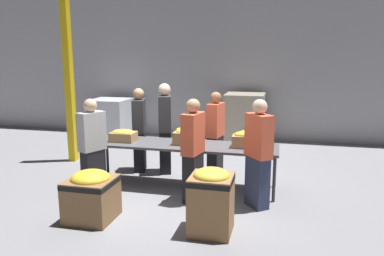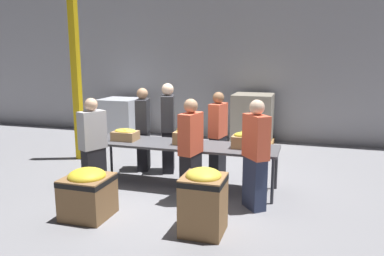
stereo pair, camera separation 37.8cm
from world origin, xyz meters
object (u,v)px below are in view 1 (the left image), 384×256
object	(u,v)px
banana_box_0	(123,135)
donation_bin_0	(91,194)
volunteer_1	(92,148)
donation_bin_1	(211,199)
volunteer_4	(139,130)
pallet_stack_1	(111,119)
volunteer_3	(193,151)
volunteer_0	(215,134)
volunteer_2	(165,129)
volunteer_5	(258,155)
banana_box_2	(247,139)
sorting_table	(182,146)
banana_box_1	(186,136)
pallet_stack_0	(244,120)
support_pillar	(68,68)

from	to	relation	value
banana_box_0	donation_bin_0	bearing A→B (deg)	-83.23
volunteer_1	donation_bin_1	xyz separation A→B (m)	(2.12, -0.88, -0.33)
donation_bin_1	banana_box_0	bearing A→B (deg)	140.41
volunteer_4	donation_bin_1	size ratio (longest dim) A/B	1.89
pallet_stack_1	volunteer_4	bearing A→B (deg)	-54.19
volunteer_3	volunteer_1	bearing A→B (deg)	105.44
volunteer_0	volunteer_4	distance (m)	1.51
donation_bin_0	volunteer_2	bearing A→B (deg)	81.45
volunteer_0	volunteer_4	xyz separation A→B (m)	(-1.51, -0.04, 0.02)
banana_box_0	volunteer_4	xyz separation A→B (m)	(0.01, 0.75, -0.06)
volunteer_0	volunteer_5	size ratio (longest dim) A/B	0.97
donation_bin_0	volunteer_4	bearing A→B (deg)	94.34
banana_box_2	volunteer_4	size ratio (longest dim) A/B	0.29
volunteer_0	donation_bin_1	size ratio (longest dim) A/B	1.85
sorting_table	donation_bin_0	world-z (taller)	sorting_table
volunteer_4	volunteer_1	bearing A→B (deg)	-23.85
banana_box_1	pallet_stack_1	xyz separation A→B (m)	(-2.98, 3.28, -0.37)
sorting_table	pallet_stack_0	size ratio (longest dim) A/B	2.50
volunteer_3	support_pillar	bearing A→B (deg)	73.57
pallet_stack_1	donation_bin_0	bearing A→B (deg)	-67.40
volunteer_1	donation_bin_0	xyz separation A→B (m)	(0.43, -0.88, -0.41)
volunteer_1	pallet_stack_1	bearing A→B (deg)	46.84
volunteer_3	pallet_stack_1	bearing A→B (deg)	51.58
volunteer_0	donation_bin_0	bearing A→B (deg)	-18.46
volunteer_4	pallet_stack_0	size ratio (longest dim) A/B	1.25
volunteer_4	volunteer_5	size ratio (longest dim) A/B	1.00
volunteer_0	pallet_stack_0	distance (m)	2.64
volunteer_1	banana_box_1	bearing A→B (deg)	-37.64
pallet_stack_0	volunteer_2	bearing A→B (deg)	-115.65
volunteer_2	support_pillar	size ratio (longest dim) A/B	0.43
banana_box_2	volunteer_1	size ratio (longest dim) A/B	0.29
sorting_table	volunteer_5	size ratio (longest dim) A/B	1.99
volunteer_0	volunteer_2	distance (m)	0.99
volunteer_5	support_pillar	size ratio (longest dim) A/B	0.41
sorting_table	pallet_stack_0	world-z (taller)	pallet_stack_0
volunteer_1	pallet_stack_1	distance (m)	4.31
donation_bin_1	support_pillar	size ratio (longest dim) A/B	0.22
sorting_table	banana_box_2	distance (m)	1.12
banana_box_1	support_pillar	world-z (taller)	support_pillar
volunteer_4	support_pillar	bearing A→B (deg)	-114.73
volunteer_5	support_pillar	xyz separation A→B (m)	(-4.07, 1.64, 1.18)
pallet_stack_0	pallet_stack_1	world-z (taller)	pallet_stack_0
volunteer_5	donation_bin_0	distance (m)	2.46
donation_bin_0	support_pillar	xyz separation A→B (m)	(-1.85, 2.63, 1.62)
banana_box_0	pallet_stack_0	size ratio (longest dim) A/B	0.33
sorting_table	banana_box_2	bearing A→B (deg)	0.52
banana_box_0	pallet_stack_0	distance (m)	3.87
volunteer_2	donation_bin_0	size ratio (longest dim) A/B	2.45
pallet_stack_1	volunteer_1	bearing A→B (deg)	-68.17
volunteer_2	volunteer_3	distance (m)	1.59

